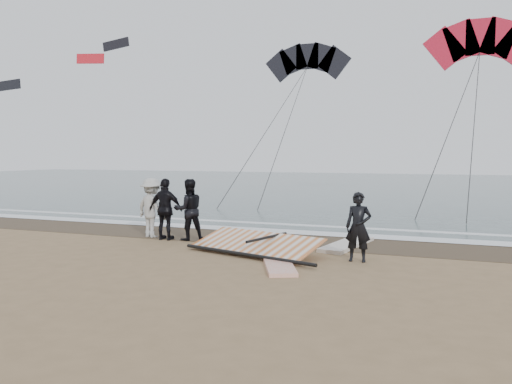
% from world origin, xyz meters
% --- Properties ---
extents(ground, '(120.00, 120.00, 0.00)m').
position_xyz_m(ground, '(0.00, 0.00, 0.00)').
color(ground, '#8C704C').
rests_on(ground, ground).
extents(sea, '(120.00, 54.00, 0.02)m').
position_xyz_m(sea, '(0.00, 33.00, 0.01)').
color(sea, '#233838').
rests_on(sea, ground).
extents(wet_sand, '(120.00, 2.80, 0.01)m').
position_xyz_m(wet_sand, '(0.00, 4.50, 0.01)').
color(wet_sand, '#4C3D2B').
rests_on(wet_sand, ground).
extents(foam_near, '(120.00, 0.90, 0.01)m').
position_xyz_m(foam_near, '(0.00, 5.90, 0.03)').
color(foam_near, white).
rests_on(foam_near, sea).
extents(foam_far, '(120.00, 0.45, 0.01)m').
position_xyz_m(foam_far, '(0.00, 7.60, 0.03)').
color(foam_far, white).
rests_on(foam_far, sea).
extents(man_main, '(0.65, 0.44, 1.75)m').
position_xyz_m(man_main, '(2.40, 2.05, 0.87)').
color(man_main, black).
rests_on(man_main, ground).
extents(board_white, '(1.51, 2.36, 0.09)m').
position_xyz_m(board_white, '(0.69, 0.86, 0.05)').
color(board_white, white).
rests_on(board_white, ground).
extents(board_cream, '(1.23, 2.74, 0.11)m').
position_xyz_m(board_cream, '(1.78, 4.00, 0.06)').
color(board_cream, beige).
rests_on(board_cream, ground).
extents(trio_cluster, '(2.69, 1.22, 1.94)m').
position_xyz_m(trio_cluster, '(-3.82, 3.32, 0.96)').
color(trio_cluster, black).
rests_on(trio_cluster, ground).
extents(sail_rig, '(4.02, 2.66, 0.49)m').
position_xyz_m(sail_rig, '(-0.41, 2.28, 0.19)').
color(sail_rig, black).
rests_on(sail_rig, ground).
extents(kite_red, '(6.55, 5.18, 13.11)m').
position_xyz_m(kite_red, '(6.10, 20.18, 8.63)').
color(kite_red, red).
rests_on(kite_red, ground).
extents(kite_dark, '(7.89, 8.81, 19.87)m').
position_xyz_m(kite_dark, '(-5.98, 28.83, 9.84)').
color(kite_dark, black).
rests_on(kite_dark, ground).
extents(distant_kites, '(10.98, 6.12, 5.57)m').
position_xyz_m(distant_kites, '(-28.99, 28.67, 11.41)').
color(distant_kites, black).
rests_on(distant_kites, ground).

